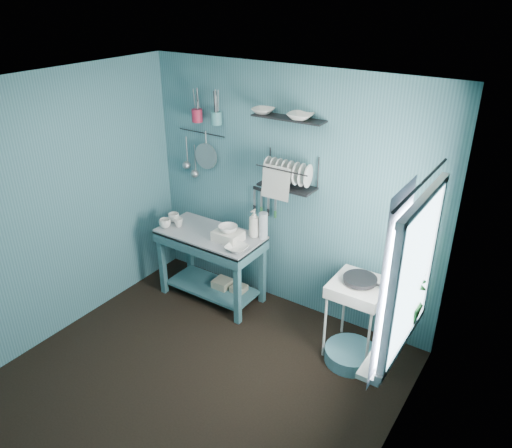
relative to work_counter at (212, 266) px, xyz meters
The scene contains 36 objects.
floor 1.36m from the work_counter, 57.81° to the right, with size 3.20×3.20×0.00m, color black.
ceiling 2.48m from the work_counter, 57.81° to the right, with size 3.20×3.20×0.00m, color silver.
wall_back 1.17m from the work_counter, 29.76° to the left, with size 3.20×3.20×0.00m, color #376670.
wall_front 2.83m from the work_counter, 75.06° to the right, with size 3.20×3.20×0.00m, color #376670.
wall_left 1.66m from the work_counter, 129.39° to the right, with size 3.00×3.00×0.00m, color #376670.
wall_right 2.69m from the work_counter, 25.67° to the right, with size 3.00×3.00×0.00m, color #376670.
work_counter is the anchor object (origin of this frame).
mug_left 0.67m from the work_counter, 161.57° to the right, with size 0.12×0.12×0.10m, color silver.
mug_mid 0.58m from the work_counter, behind, with size 0.10×0.10×0.09m, color silver.
mug_right 0.67m from the work_counter, behind, with size 0.12×0.12×0.10m, color silver.
wash_tub 0.51m from the work_counter, ahead, with size 0.28×0.22×0.10m, color silver.
tub_bowl 0.58m from the work_counter, ahead, with size 0.20×0.20×0.06m, color silver.
soap_bottle 0.72m from the work_counter, 25.46° to the left, with size 0.12×0.12×0.30m, color silver.
water_bottle 0.78m from the work_counter, 22.93° to the left, with size 0.09×0.09×0.28m, color #AFB9C3.
counter_bowl 0.63m from the work_counter, 18.43° to the right, with size 0.22×0.22×0.05m, color silver.
hotplate_stand 1.67m from the work_counter, ahead, with size 0.48×0.48×0.76m, color silver.
frying_pan 1.71m from the work_counter, ahead, with size 0.30×0.30×0.04m, color black.
knife_strip 1.02m from the work_counter, 39.38° to the left, with size 0.32×0.02×0.03m, color black.
dish_rack 1.40m from the work_counter, 19.44° to the left, with size 0.55×0.24×0.32m, color black.
upper_shelf 1.82m from the work_counter, 22.08° to the left, with size 0.70×0.18×0.01m, color black.
shelf_bowl_left 1.74m from the work_counter, 32.94° to the left, with size 0.20×0.20×0.05m, color silver.
shelf_bowl_right 1.91m from the work_counter, 19.18° to the left, with size 0.23×0.23×0.06m, color silver.
utensil_cup_magenta 1.59m from the work_counter, 138.71° to the left, with size 0.11×0.11×0.13m, color #AC1F3B.
utensil_cup_teal 1.56m from the work_counter, 109.71° to the left, with size 0.11×0.11×0.13m, color teal.
colander 1.18m from the work_counter, 130.18° to the left, with size 0.28×0.28×0.03m, color #979A9E.
ladle_outer 1.29m from the work_counter, 147.88° to the left, with size 0.01×0.01×0.30m, color #979A9E.
ladle_inner 1.18m from the work_counter, 141.91° to the left, with size 0.01×0.01×0.30m, color #979A9E.
hook_rail 1.42m from the work_counter, 134.07° to the left, with size 0.01×0.01×0.60m, color black.
window_glass 2.58m from the work_counter, 15.98° to the right, with size 1.10×1.10×0.00m, color white.
windowsill 2.33m from the work_counter, 16.57° to the right, with size 0.16×0.95×0.04m, color silver.
curtain 2.63m from the work_counter, 23.28° to the right, with size 1.35×1.35×0.00m, color silver.
curtain_rod 2.86m from the work_counter, 16.29° to the right, with size 0.02×0.02×1.05m, color black.
potted_plant 2.33m from the work_counter, 10.96° to the right, with size 0.25×0.25×0.45m, color #296629.
storage_tin_large 0.30m from the work_counter, 26.57° to the left, with size 0.18×0.18×0.22m, color gray.
storage_tin_small 0.43m from the work_counter, 14.93° to the left, with size 0.15×0.15×0.20m, color gray.
floor_basin 1.74m from the work_counter, ahead, with size 0.48×0.48×0.13m, color teal.
Camera 1 is at (2.27, -2.49, 3.17)m, focal length 35.00 mm.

